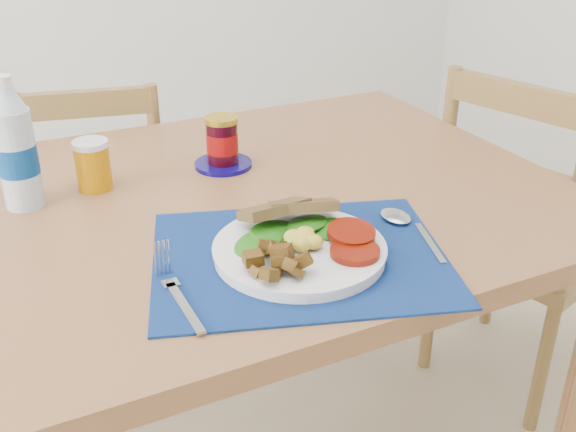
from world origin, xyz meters
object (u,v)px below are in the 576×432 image
at_px(water_bottle, 16,151).
at_px(chair_far, 100,191).
at_px(chair_end, 522,206).
at_px(jam_on_saucer, 222,145).
at_px(breakfast_plate, 298,247).
at_px(juice_glass, 93,166).

bearing_deg(water_bottle, chair_far, 68.09).
xyz_separation_m(chair_end, jam_on_saucer, (-0.74, 0.10, 0.25)).
height_order(chair_far, breakfast_plate, chair_far).
xyz_separation_m(chair_far, jam_on_saucer, (0.17, -0.51, 0.28)).
distance_m(breakfast_plate, juice_glass, 0.46).
xyz_separation_m(water_bottle, jam_on_saucer, (0.38, 0.01, -0.06)).
height_order(chair_far, juice_glass, chair_far).
bearing_deg(water_bottle, juice_glass, 8.74).
bearing_deg(jam_on_saucer, breakfast_plate, -94.56).
bearing_deg(juice_glass, water_bottle, -171.26).
xyz_separation_m(juice_glass, jam_on_saucer, (0.25, -0.01, 0.00)).
bearing_deg(jam_on_saucer, chair_end, -7.53).
distance_m(chair_end, jam_on_saucer, 0.79).
height_order(breakfast_plate, juice_glass, juice_glass).
height_order(chair_end, breakfast_plate, chair_end).
height_order(chair_far, water_bottle, chair_far).
bearing_deg(juice_glass, chair_far, 80.59).
relative_size(chair_far, water_bottle, 4.27).
bearing_deg(chair_end, water_bottle, 68.89).
bearing_deg(water_bottle, chair_end, -4.31).
relative_size(breakfast_plate, water_bottle, 1.12).
xyz_separation_m(chair_far, breakfast_plate, (0.14, -0.90, 0.25)).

